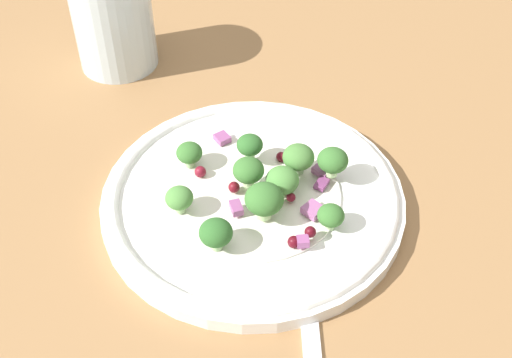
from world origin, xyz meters
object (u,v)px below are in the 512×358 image
Objects in this scene: broccoli_floret_0 at (216,233)px; broccoli_floret_2 at (249,145)px; broccoli_floret_1 at (189,153)px; water_glass at (113,21)px; plate at (256,196)px.

broccoli_floret_2 reaches higher than broccoli_floret_0.
broccoli_floret_0 is 8.81cm from broccoli_floret_1.
water_glass is at bearing -105.22° from broccoli_floret_1.
broccoli_floret_1 is 0.22× the size of water_glass.
broccoli_floret_2 is at bearing 144.78° from broccoli_floret_1.
plate is 2.51× the size of water_glass.
plate is 6.63cm from broccoli_floret_0.
broccoli_floret_1 is 4.77cm from broccoli_floret_2.
broccoli_floret_1 is at bearing 74.78° from water_glass.
water_glass is at bearing -92.77° from broccoli_floret_2.
plate is at bearing 110.24° from broccoli_floret_1.
plate is 11.14× the size of broccoli_floret_1.
broccoli_floret_1 is 18.67cm from water_glass.
water_glass is (-1.00, -20.66, 1.48)cm from broccoli_floret_2.
broccoli_floret_2 is (-1.81, -2.88, 2.36)cm from plate.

